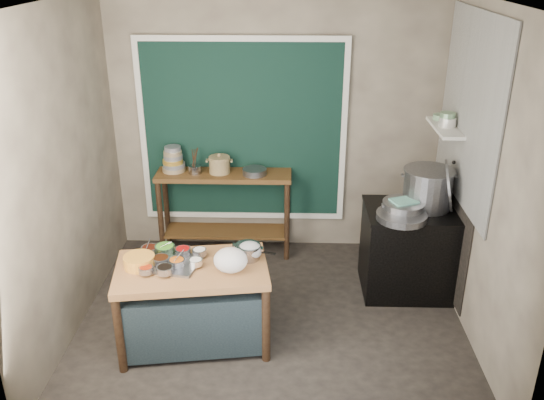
{
  "coord_description": "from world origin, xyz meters",
  "views": [
    {
      "loc": [
        0.14,
        -4.46,
        3.17
      ],
      "look_at": [
        -0.0,
        0.25,
        1.09
      ],
      "focal_mm": 38.0,
      "sensor_mm": 36.0,
      "label": 1
    }
  ],
  "objects_px": {
    "yellow_basin": "(139,261)",
    "condiment_tray": "(168,263)",
    "prep_table": "(194,305)",
    "utensil_cup": "(195,169)",
    "back_counter": "(225,213)",
    "stove_block": "(410,251)",
    "stock_pot": "(428,188)",
    "steamer": "(403,208)",
    "ceramic_crock": "(219,166)",
    "saucepan": "(248,252)"
  },
  "relations": [
    {
      "from": "utensil_cup",
      "to": "stock_pot",
      "type": "xyz_separation_m",
      "value": [
        2.32,
        -0.66,
        0.08
      ]
    },
    {
      "from": "stove_block",
      "to": "utensil_cup",
      "type": "distance_m",
      "value": 2.39
    },
    {
      "from": "steamer",
      "to": "utensil_cup",
      "type": "bearing_deg",
      "value": 158.05
    },
    {
      "from": "condiment_tray",
      "to": "stove_block",
      "type": "bearing_deg",
      "value": 21.61
    },
    {
      "from": "prep_table",
      "to": "utensil_cup",
      "type": "height_order",
      "value": "utensil_cup"
    },
    {
      "from": "stove_block",
      "to": "condiment_tray",
      "type": "relative_size",
      "value": 1.76
    },
    {
      "from": "stove_block",
      "to": "prep_table",
      "type": "bearing_deg",
      "value": -155.54
    },
    {
      "from": "stove_block",
      "to": "steamer",
      "type": "distance_m",
      "value": 0.55
    },
    {
      "from": "back_counter",
      "to": "stove_block",
      "type": "bearing_deg",
      "value": -21.02
    },
    {
      "from": "stove_block",
      "to": "stock_pot",
      "type": "height_order",
      "value": "stock_pot"
    },
    {
      "from": "yellow_basin",
      "to": "utensil_cup",
      "type": "xyz_separation_m",
      "value": [
        0.22,
        1.64,
        0.19
      ]
    },
    {
      "from": "saucepan",
      "to": "utensil_cup",
      "type": "bearing_deg",
      "value": 127.78
    },
    {
      "from": "utensil_cup",
      "to": "ceramic_crock",
      "type": "distance_m",
      "value": 0.26
    },
    {
      "from": "condiment_tray",
      "to": "steamer",
      "type": "xyz_separation_m",
      "value": [
        2.07,
        0.75,
        0.18
      ]
    },
    {
      "from": "steamer",
      "to": "ceramic_crock",
      "type": "bearing_deg",
      "value": 154.76
    },
    {
      "from": "back_counter",
      "to": "stove_block",
      "type": "relative_size",
      "value": 1.61
    },
    {
      "from": "yellow_basin",
      "to": "steamer",
      "type": "bearing_deg",
      "value": 19.28
    },
    {
      "from": "stock_pot",
      "to": "steamer",
      "type": "xyz_separation_m",
      "value": [
        -0.25,
        -0.18,
        -0.13
      ]
    },
    {
      "from": "yellow_basin",
      "to": "stock_pot",
      "type": "distance_m",
      "value": 2.74
    },
    {
      "from": "back_counter",
      "to": "steamer",
      "type": "relative_size",
      "value": 3.63
    },
    {
      "from": "condiment_tray",
      "to": "stock_pot",
      "type": "bearing_deg",
      "value": 21.95
    },
    {
      "from": "prep_table",
      "to": "ceramic_crock",
      "type": "distance_m",
      "value": 1.77
    },
    {
      "from": "condiment_tray",
      "to": "utensil_cup",
      "type": "relative_size",
      "value": 3.59
    },
    {
      "from": "back_counter",
      "to": "stock_pot",
      "type": "relative_size",
      "value": 2.96
    },
    {
      "from": "back_counter",
      "to": "utensil_cup",
      "type": "bearing_deg",
      "value": -177.61
    },
    {
      "from": "prep_table",
      "to": "condiment_tray",
      "type": "height_order",
      "value": "condiment_tray"
    },
    {
      "from": "stove_block",
      "to": "ceramic_crock",
      "type": "distance_m",
      "value": 2.16
    },
    {
      "from": "ceramic_crock",
      "to": "steamer",
      "type": "bearing_deg",
      "value": -25.24
    },
    {
      "from": "condiment_tray",
      "to": "yellow_basin",
      "type": "height_order",
      "value": "yellow_basin"
    },
    {
      "from": "prep_table",
      "to": "steamer",
      "type": "xyz_separation_m",
      "value": [
        1.87,
        0.79,
        0.57
      ]
    },
    {
      "from": "back_counter",
      "to": "ceramic_crock",
      "type": "relative_size",
      "value": 6.07
    },
    {
      "from": "saucepan",
      "to": "ceramic_crock",
      "type": "xyz_separation_m",
      "value": [
        -0.4,
        1.49,
        0.22
      ]
    },
    {
      "from": "stove_block",
      "to": "utensil_cup",
      "type": "height_order",
      "value": "utensil_cup"
    },
    {
      "from": "yellow_basin",
      "to": "saucepan",
      "type": "bearing_deg",
      "value": 10.76
    },
    {
      "from": "prep_table",
      "to": "condiment_tray",
      "type": "bearing_deg",
      "value": 160.94
    },
    {
      "from": "yellow_basin",
      "to": "condiment_tray",
      "type": "bearing_deg",
      "value": 11.92
    },
    {
      "from": "condiment_tray",
      "to": "stock_pot",
      "type": "xyz_separation_m",
      "value": [
        2.32,
        0.93,
        0.31
      ]
    },
    {
      "from": "stove_block",
      "to": "saucepan",
      "type": "xyz_separation_m",
      "value": [
        -1.54,
        -0.75,
        0.39
      ]
    },
    {
      "from": "yellow_basin",
      "to": "stock_pot",
      "type": "height_order",
      "value": "stock_pot"
    },
    {
      "from": "saucepan",
      "to": "stove_block",
      "type": "bearing_deg",
      "value": 39.52
    },
    {
      "from": "stove_block",
      "to": "utensil_cup",
      "type": "bearing_deg",
      "value": 161.97
    },
    {
      "from": "prep_table",
      "to": "stove_block",
      "type": "bearing_deg",
      "value": 16.13
    },
    {
      "from": "condiment_tray",
      "to": "yellow_basin",
      "type": "distance_m",
      "value": 0.23
    },
    {
      "from": "stock_pot",
      "to": "steamer",
      "type": "height_order",
      "value": "stock_pot"
    },
    {
      "from": "condiment_tray",
      "to": "stock_pot",
      "type": "relative_size",
      "value": 1.04
    },
    {
      "from": "yellow_basin",
      "to": "saucepan",
      "type": "relative_size",
      "value": 1.13
    },
    {
      "from": "back_counter",
      "to": "saucepan",
      "type": "distance_m",
      "value": 1.56
    },
    {
      "from": "prep_table",
      "to": "back_counter",
      "type": "xyz_separation_m",
      "value": [
        0.1,
        1.64,
        0.1
      ]
    },
    {
      "from": "prep_table",
      "to": "back_counter",
      "type": "relative_size",
      "value": 0.86
    },
    {
      "from": "yellow_basin",
      "to": "saucepan",
      "type": "height_order",
      "value": "saucepan"
    }
  ]
}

